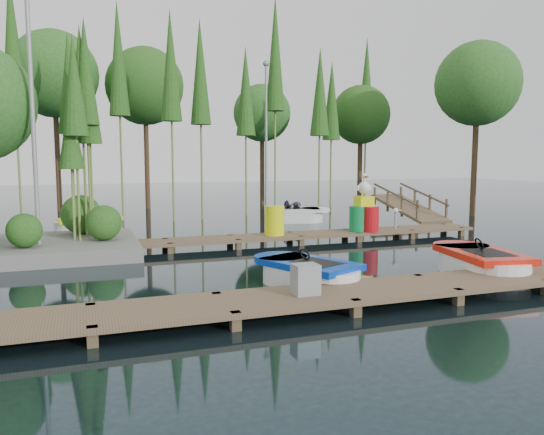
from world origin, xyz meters
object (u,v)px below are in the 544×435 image
object	(u,v)px
boat_yellow_far	(87,225)
drum_cluster	(365,214)
boat_red	(481,265)
island	(4,141)
boat_blue	(308,275)
yellow_barrel	(274,220)
utility_cabinet	(306,279)

from	to	relation	value
boat_yellow_far	drum_cluster	world-z (taller)	drum_cluster
boat_red	drum_cluster	world-z (taller)	drum_cluster
island	drum_cluster	distance (m)	11.04
island	boat_blue	xyz separation A→B (m)	(6.38, -6.18, -2.93)
boat_blue	yellow_barrel	xyz separation A→B (m)	(1.23, 5.39, 0.50)
boat_red	utility_cabinet	distance (m)	4.99
island	utility_cabinet	bearing A→B (deg)	-54.16
boat_blue	yellow_barrel	world-z (taller)	yellow_barrel
drum_cluster	island	bearing A→B (deg)	174.99
utility_cabinet	island	bearing A→B (deg)	125.84
boat_red	utility_cabinet	world-z (taller)	boat_red
boat_blue	boat_yellow_far	world-z (taller)	boat_yellow_far
yellow_barrel	drum_cluster	bearing A→B (deg)	-2.75
utility_cabinet	boat_red	bearing A→B (deg)	12.90
boat_yellow_far	drum_cluster	distance (m)	10.07
boat_yellow_far	island	bearing A→B (deg)	-104.28
yellow_barrel	boat_blue	bearing A→B (deg)	-102.81
boat_red	boat_yellow_far	size ratio (longest dim) A/B	1.20
island	drum_cluster	bearing A→B (deg)	-5.01
boat_red	drum_cluster	distance (m)	5.77
drum_cluster	boat_red	bearing A→B (deg)	-92.61
boat_yellow_far	yellow_barrel	size ratio (longest dim) A/B	2.79
boat_red	boat_yellow_far	xyz separation A→B (m)	(-8.40, 10.83, -0.02)
boat_blue	utility_cabinet	size ratio (longest dim) A/B	5.32
utility_cabinet	yellow_barrel	xyz separation A→B (m)	(1.98, 7.00, 0.19)
yellow_barrel	drum_cluster	size ratio (longest dim) A/B	0.48
boat_blue	boat_yellow_far	bearing A→B (deg)	88.62
utility_cabinet	boat_blue	bearing A→B (deg)	65.00
boat_red	utility_cabinet	bearing A→B (deg)	-157.28
boat_blue	yellow_barrel	size ratio (longest dim) A/B	3.13
drum_cluster	utility_cabinet	bearing A→B (deg)	-126.78
island	utility_cabinet	xyz separation A→B (m)	(5.63, -7.79, -2.61)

